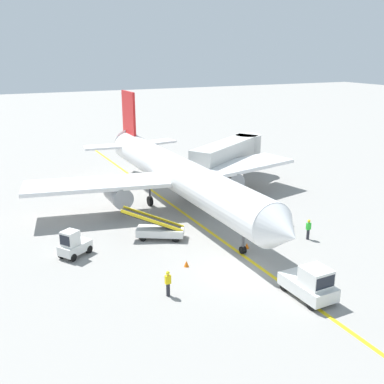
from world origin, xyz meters
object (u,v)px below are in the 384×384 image
Objects in this scene: ground_crew_marshaller at (308,229)px; baggage_cart_loaded at (276,223)px; belt_loader_forward_hold at (159,229)px; airliner at (176,173)px; ground_crew_wing_walker at (168,283)px; jet_bridge at (232,152)px; baggage_tug_near_wing at (73,245)px; safety_cone_nose_left at (214,193)px; safety_cone_nose_right at (120,205)px; safety_cone_wingtip_right at (186,264)px; pushback_tug at (310,284)px; safety_cone_wingtip_left at (247,246)px.

baggage_cart_loaded is at bearing 107.61° from ground_crew_marshaller.
belt_loader_forward_hold reaches higher than baggage_cart_loaded.
airliner is 17.20m from ground_crew_wing_walker.
jet_bridge is 4.45× the size of baggage_tug_near_wing.
safety_cone_nose_left is (5.03, 1.63, -3.20)m from airliner.
safety_cone_nose_left is 1.00× the size of safety_cone_nose_right.
belt_loader_forward_hold is 9.19m from ground_crew_wing_walker.
airliner reaches higher than ground_crew_wing_walker.
ground_crew_marshaller is at bearing -61.82° from airliner.
baggage_tug_near_wing is 8.58m from safety_cone_wingtip_right.
belt_loader_forward_hold is at bearing 153.83° from ground_crew_marshaller.
belt_loader_forward_hold is (-4.98, 12.74, -0.22)m from pushback_tug.
safety_cone_wingtip_right is (-13.90, -17.82, -3.32)m from jet_bridge.
safety_cone_nose_right is (2.21, 17.69, -0.69)m from ground_crew_wing_walker.
baggage_tug_near_wing is 18.59m from safety_cone_nose_left.
ground_crew_marshaller reaches higher than baggage_cart_loaded.
pushback_tug is 21.49m from safety_cone_nose_left.
pushback_tug is 8.34× the size of safety_cone_wingtip_right.
ground_crew_wing_walker is (-12.69, -6.45, 0.44)m from baggage_cart_loaded.
baggage_tug_near_wing is 9.27m from ground_crew_wing_walker.
safety_cone_wingtip_left is at bearing 173.67° from ground_crew_marshaller.
safety_cone_wingtip_left is (12.38, -4.28, -0.71)m from baggage_tug_near_wing.
pushback_tug is at bearing -68.64° from belt_loader_forward_hold.
baggage_tug_near_wing is 11.36m from safety_cone_nose_right.
safety_cone_nose_right is (-10.06, 0.67, 0.00)m from safety_cone_nose_left.
baggage_tug_near_wing is 6.96m from belt_loader_forward_hold.
safety_cone_nose_right is (6.35, 9.39, -0.71)m from baggage_tug_near_wing.
pushback_tug is at bearing -128.36° from ground_crew_marshaller.
airliner is 10.93m from jet_bridge.
safety_cone_nose_right is at bearing 132.98° from baggage_cart_loaded.
jet_bridge is at bearing 41.57° from belt_loader_forward_hold.
safety_cone_wingtip_left and safety_cone_wingtip_right have the same top height.
safety_cone_wingtip_left is at bearing -19.06° from baggage_tug_near_wing.
ground_crew_wing_walker is at bearing -128.35° from jet_bridge.
pushback_tug is (-8.83, -24.99, -2.55)m from jet_bridge.
safety_cone_nose_left is at bearing 17.90° from airliner.
safety_cone_wingtip_right is at bearing 49.52° from ground_crew_wing_walker.
safety_cone_wingtip_right is (2.72, 3.18, -0.69)m from ground_crew_wing_walker.
baggage_cart_loaded is 10.59m from safety_cone_nose_left.
ground_crew_wing_walker reaches higher than safety_cone_wingtip_right.
ground_crew_wing_walker is (-7.24, -15.40, -2.51)m from airliner.
pushback_tug is 2.16× the size of ground_crew_marshaller.
ground_crew_wing_walker is at bearing -165.92° from ground_crew_marshaller.
airliner is at bearing -24.56° from safety_cone_nose_right.
jet_bridge is 26.63m from pushback_tug.
airliner is at bearing 95.06° from safety_cone_wingtip_left.
ground_crew_wing_walker is 4.24m from safety_cone_wingtip_right.
airliner is 6.38m from safety_cone_nose_right.
safety_cone_wingtip_right is at bearing -36.78° from baggage_tug_near_wing.
pushback_tug reaches higher than baggage_tug_near_wing.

